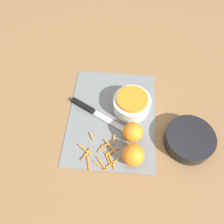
# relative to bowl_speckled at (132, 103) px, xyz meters

# --- Properties ---
(ground_plane) EXTENTS (4.00, 4.00, 0.00)m
(ground_plane) POSITION_rel_bowl_speckled_xyz_m (0.04, -0.08, -0.04)
(ground_plane) COLOR olive
(cutting_board) EXTENTS (0.46, 0.35, 0.01)m
(cutting_board) POSITION_rel_bowl_speckled_xyz_m (0.04, -0.08, -0.04)
(cutting_board) COLOR slate
(cutting_board) RESTS_ON ground_plane
(bowl_speckled) EXTENTS (0.15, 0.15, 0.07)m
(bowl_speckled) POSITION_rel_bowl_speckled_xyz_m (0.00, 0.00, 0.00)
(bowl_speckled) COLOR silver
(bowl_speckled) RESTS_ON cutting_board
(bowl_dark) EXTENTS (0.18, 0.18, 0.06)m
(bowl_dark) POSITION_rel_bowl_speckled_xyz_m (0.13, 0.22, -0.01)
(bowl_dark) COLOR black
(bowl_dark) RESTS_ON ground_plane
(knife) EXTENTS (0.15, 0.25, 0.02)m
(knife) POSITION_rel_bowl_speckled_xyz_m (0.02, -0.17, -0.03)
(knife) COLOR black
(knife) RESTS_ON cutting_board
(orange_left) EXTENTS (0.08, 0.08, 0.08)m
(orange_left) POSITION_rel_bowl_speckled_xyz_m (0.22, 0.01, 0.00)
(orange_left) COLOR orange
(orange_left) RESTS_ON cutting_board
(orange_right) EXTENTS (0.08, 0.08, 0.08)m
(orange_right) POSITION_rel_bowl_speckled_xyz_m (0.13, 0.01, 0.00)
(orange_right) COLOR orange
(orange_right) RESTS_ON cutting_board
(peel_pile) EXTENTS (0.15, 0.16, 0.01)m
(peel_pile) POSITION_rel_bowl_speckled_xyz_m (0.21, -0.10, -0.03)
(peel_pile) COLOR orange
(peel_pile) RESTS_ON cutting_board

